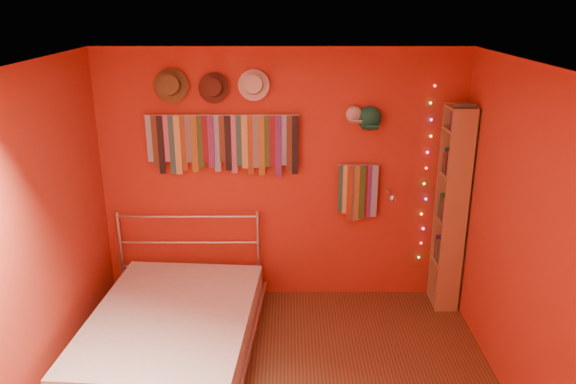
{
  "coord_description": "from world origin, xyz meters",
  "views": [
    {
      "loc": [
        0.06,
        -3.46,
        2.9
      ],
      "look_at": [
        0.06,
        0.9,
        1.4
      ],
      "focal_mm": 35.0,
      "sensor_mm": 36.0,
      "label": 1
    }
  ],
  "objects_px": {
    "reading_lamp": "(392,197)",
    "bookshelf": "(456,208)",
    "bed": "(172,332)",
    "tie_rack": "(223,142)"
  },
  "relations": [
    {
      "from": "reading_lamp",
      "to": "bookshelf",
      "type": "distance_m",
      "value": 0.63
    },
    {
      "from": "bookshelf",
      "to": "bed",
      "type": "height_order",
      "value": "bookshelf"
    },
    {
      "from": "tie_rack",
      "to": "reading_lamp",
      "type": "height_order",
      "value": "tie_rack"
    },
    {
      "from": "tie_rack",
      "to": "reading_lamp",
      "type": "xyz_separation_m",
      "value": [
        1.59,
        -0.18,
        -0.49
      ]
    },
    {
      "from": "reading_lamp",
      "to": "bookshelf",
      "type": "bearing_deg",
      "value": 2.01
    },
    {
      "from": "reading_lamp",
      "to": "bookshelf",
      "type": "xyz_separation_m",
      "value": [
        0.62,
        0.02,
        -0.12
      ]
    },
    {
      "from": "reading_lamp",
      "to": "bed",
      "type": "relative_size",
      "value": 0.16
    },
    {
      "from": "bookshelf",
      "to": "bed",
      "type": "distance_m",
      "value": 2.84
    },
    {
      "from": "tie_rack",
      "to": "bed",
      "type": "relative_size",
      "value": 0.73
    },
    {
      "from": "reading_lamp",
      "to": "tie_rack",
      "type": "bearing_deg",
      "value": 173.66
    }
  ]
}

